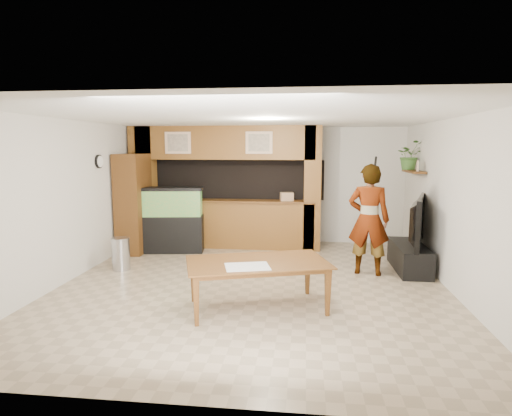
# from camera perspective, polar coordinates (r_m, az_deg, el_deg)

# --- Properties ---
(floor) EXTENTS (6.50, 6.50, 0.00)m
(floor) POSITION_cam_1_polar(r_m,az_deg,el_deg) (6.89, -0.40, -10.15)
(floor) COLOR #9D886D
(floor) RESTS_ON ground
(ceiling) EXTENTS (6.50, 6.50, 0.00)m
(ceiling) POSITION_cam_1_polar(r_m,az_deg,el_deg) (6.56, -0.42, 11.96)
(ceiling) COLOR white
(ceiling) RESTS_ON wall_back
(wall_back) EXTENTS (6.00, 0.00, 6.00)m
(wall_back) POSITION_cam_1_polar(r_m,az_deg,el_deg) (9.82, 1.90, 3.09)
(wall_back) COLOR beige
(wall_back) RESTS_ON floor
(wall_left) EXTENTS (0.00, 6.50, 6.50)m
(wall_left) POSITION_cam_1_polar(r_m,az_deg,el_deg) (7.57, -23.57, 0.91)
(wall_left) COLOR beige
(wall_left) RESTS_ON floor
(wall_right) EXTENTS (0.00, 6.50, 6.50)m
(wall_right) POSITION_cam_1_polar(r_m,az_deg,el_deg) (6.91, 25.10, 0.20)
(wall_right) COLOR beige
(wall_right) RESTS_ON floor
(partition) EXTENTS (4.20, 0.99, 2.60)m
(partition) POSITION_cam_1_polar(r_m,az_deg,el_deg) (9.34, -4.23, 2.89)
(partition) COLOR brown
(partition) RESTS_ON floor
(wall_clock) EXTENTS (0.05, 0.25, 0.25)m
(wall_clock) POSITION_cam_1_polar(r_m,az_deg,el_deg) (8.39, -20.17, 5.84)
(wall_clock) COLOR black
(wall_clock) RESTS_ON wall_left
(wall_shelf) EXTENTS (0.25, 0.90, 0.04)m
(wall_shelf) POSITION_cam_1_polar(r_m,az_deg,el_deg) (8.71, 20.28, 4.59)
(wall_shelf) COLOR #5B3715
(wall_shelf) RESTS_ON wall_right
(pantry_cabinet) EXTENTS (0.51, 0.83, 2.03)m
(pantry_cabinet) POSITION_cam_1_polar(r_m,az_deg,el_deg) (9.12, -16.02, 0.57)
(pantry_cabinet) COLOR #5B3715
(pantry_cabinet) RESTS_ON floor
(trash_can) EXTENTS (0.31, 0.31, 0.58)m
(trash_can) POSITION_cam_1_polar(r_m,az_deg,el_deg) (7.98, -17.59, -5.84)
(trash_can) COLOR #B2B2B7
(trash_can) RESTS_ON floor
(aquarium) EXTENTS (1.22, 0.46, 1.35)m
(aquarium) POSITION_cam_1_polar(r_m,az_deg,el_deg) (8.99, -10.98, -1.64)
(aquarium) COLOR black
(aquarium) RESTS_ON floor
(tv_stand) EXTENTS (0.51, 1.38, 0.46)m
(tv_stand) POSITION_cam_1_polar(r_m,az_deg,el_deg) (8.08, 19.76, -6.20)
(tv_stand) COLOR black
(tv_stand) RESTS_ON floor
(television) EXTENTS (0.63, 1.49, 0.86)m
(television) POSITION_cam_1_polar(r_m,az_deg,el_deg) (7.94, 19.98, -1.58)
(television) COLOR black
(television) RESTS_ON tv_stand
(photo_frame) EXTENTS (0.05, 0.15, 0.20)m
(photo_frame) POSITION_cam_1_polar(r_m,az_deg,el_deg) (8.44, 20.75, 5.27)
(photo_frame) COLOR tan
(photo_frame) RESTS_ON wall_shelf
(potted_plant) EXTENTS (0.64, 0.60, 0.57)m
(potted_plant) POSITION_cam_1_polar(r_m,az_deg,el_deg) (8.94, 19.79, 6.65)
(potted_plant) COLOR #396528
(potted_plant) RESTS_ON wall_shelf
(person) EXTENTS (0.77, 0.58, 1.89)m
(person) POSITION_cam_1_polar(r_m,az_deg,el_deg) (7.48, 14.80, -1.51)
(person) COLOR tan
(person) RESTS_ON floor
(microphone) EXTENTS (0.04, 0.10, 0.16)m
(microphone) POSITION_cam_1_polar(r_m,az_deg,el_deg) (7.23, 15.65, 6.01)
(microphone) COLOR black
(microphone) RESTS_ON person
(dining_table) EXTENTS (2.09, 1.55, 0.65)m
(dining_table) POSITION_cam_1_polar(r_m,az_deg,el_deg) (5.79, 0.26, -10.34)
(dining_table) COLOR #5B3715
(dining_table) RESTS_ON floor
(newspaper_a) EXTENTS (0.64, 0.53, 0.01)m
(newspaper_a) POSITION_cam_1_polar(r_m,az_deg,el_deg) (5.47, -1.17, -7.82)
(newspaper_a) COLOR silver
(newspaper_a) RESTS_ON dining_table
(counter_box) EXTENTS (0.30, 0.23, 0.18)m
(counter_box) POSITION_cam_1_polar(r_m,az_deg,el_deg) (9.01, 4.12, 1.52)
(counter_box) COLOR #A47C59
(counter_box) RESTS_ON partition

